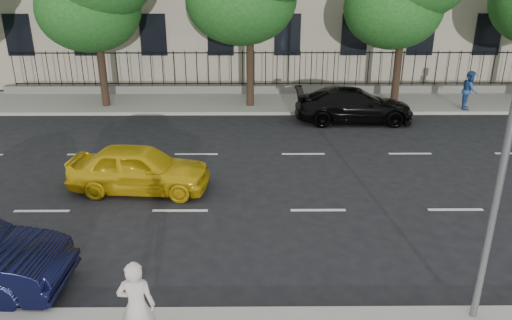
{
  "coord_description": "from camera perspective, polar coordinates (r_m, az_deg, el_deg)",
  "views": [
    {
      "loc": [
        -1.9,
        -10.34,
        6.76
      ],
      "look_at": [
        -1.8,
        3.0,
        1.38
      ],
      "focal_mm": 35.0,
      "sensor_mm": 36.0,
      "label": 1
    }
  ],
  "objects": [
    {
      "name": "street_light",
      "position": [
        9.77,
        26.79,
        10.17
      ],
      "size": [
        0.25,
        3.32,
        8.05
      ],
      "color": "slate",
      "rests_on": "near_sidewalk"
    },
    {
      "name": "lane_markings",
      "position": [
        16.64,
        6.16,
        -2.1
      ],
      "size": [
        49.6,
        4.62,
        0.01
      ],
      "primitive_type": null,
      "color": "silver",
      "rests_on": "ground"
    },
    {
      "name": "yellow_taxi",
      "position": [
        15.86,
        -13.18,
        -0.95
      ],
      "size": [
        4.47,
        2.1,
        1.48
      ],
      "primitive_type": "imported",
      "rotation": [
        0.0,
        0.0,
        1.49
      ],
      "color": "gold",
      "rests_on": "ground"
    },
    {
      "name": "pedestrian_far",
      "position": [
        25.66,
        23.21,
        7.35
      ],
      "size": [
        0.94,
        1.06,
        1.8
      ],
      "primitive_type": "imported",
      "rotation": [
        0.0,
        0.0,
        1.22
      ],
      "color": "navy",
      "rests_on": "far_sidewalk"
    },
    {
      "name": "woman_near",
      "position": [
        9.42,
        -13.48,
        -15.95
      ],
      "size": [
        0.68,
        0.46,
        1.83
      ],
      "primitive_type": "imported",
      "rotation": [
        0.0,
        0.0,
        3.17
      ],
      "color": "beige",
      "rests_on": "near_sidewalk"
    },
    {
      "name": "iron_fence",
      "position": [
        26.82,
        3.68,
        8.75
      ],
      "size": [
        30.0,
        0.5,
        2.2
      ],
      "color": "slate",
      "rests_on": "far_sidewalk"
    },
    {
      "name": "far_sidewalk",
      "position": [
        25.31,
        3.91,
        6.61
      ],
      "size": [
        60.0,
        4.0,
        0.15
      ],
      "primitive_type": "cube",
      "color": "gray",
      "rests_on": "ground"
    },
    {
      "name": "ground",
      "position": [
        12.5,
        8.53,
        -11.04
      ],
      "size": [
        120.0,
        120.0,
        0.0
      ],
      "primitive_type": "plane",
      "color": "black",
      "rests_on": "ground"
    },
    {
      "name": "black_sedan",
      "position": [
        22.65,
        11.11,
        6.18
      ],
      "size": [
        5.22,
        2.17,
        1.51
      ],
      "primitive_type": "imported",
      "rotation": [
        0.0,
        0.0,
        1.56
      ],
      "color": "black",
      "rests_on": "ground"
    }
  ]
}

